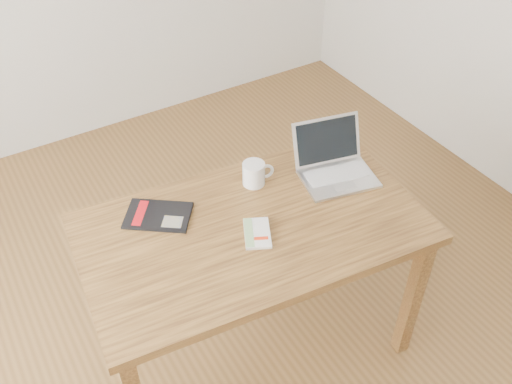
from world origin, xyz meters
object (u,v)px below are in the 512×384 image
coffee_mug (255,173)px  laptop (334,164)px  black_guidebook (158,215)px  white_guidebook (257,233)px  desk (253,242)px

coffee_mug → laptop: bearing=-5.5°
laptop → coffee_mug: (-0.32, 0.11, 0.01)m
black_guidebook → coffee_mug: 0.43m
white_guidebook → black_guidebook: bearing=160.9°
white_guidebook → coffee_mug: coffee_mug is taller
black_guidebook → laptop: 0.76m
black_guidebook → coffee_mug: size_ratio=2.25×
coffee_mug → desk: bearing=-108.4°
desk → black_guidebook: black_guidebook is taller
desk → white_guidebook: bearing=-97.3°
black_guidebook → laptop: size_ratio=0.84×
white_guidebook → laptop: size_ratio=0.52×
black_guidebook → coffee_mug: coffee_mug is taller
white_guidebook → laptop: 0.49m
desk → black_guidebook: bearing=147.4°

